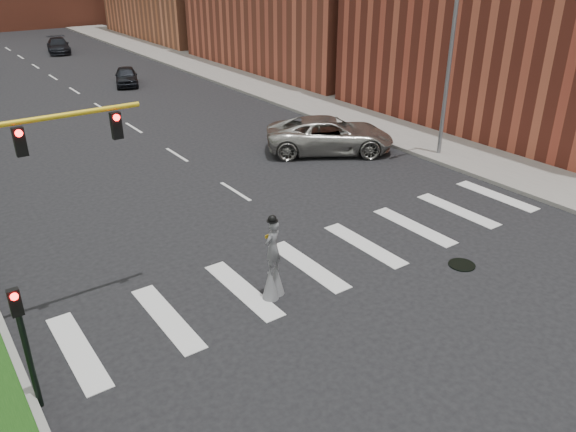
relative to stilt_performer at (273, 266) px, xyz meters
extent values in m
plane|color=black|center=(3.24, -0.18, -1.07)|extent=(160.00, 160.00, 0.00)
cube|color=gray|center=(15.74, 24.82, -0.98)|extent=(5.00, 90.00, 0.18)
cylinder|color=black|center=(6.24, -2.18, -1.05)|extent=(0.90, 0.90, 0.04)
cylinder|color=slate|center=(14.24, 5.82, 3.43)|extent=(0.20, 0.20, 9.00)
cylinder|color=gold|center=(-5.16, 2.82, 4.73)|extent=(5.20, 0.14, 0.14)
cube|color=black|center=(-5.76, 2.82, 4.23)|extent=(0.28, 0.18, 0.75)
cylinder|color=#FF0C0C|center=(-5.76, 2.72, 4.48)|extent=(0.18, 0.06, 0.18)
cube|color=black|center=(-3.26, 2.82, 4.23)|extent=(0.28, 0.18, 0.75)
cylinder|color=#FF0C0C|center=(-3.26, 2.72, 4.48)|extent=(0.18, 0.06, 0.18)
cylinder|color=black|center=(-7.06, -0.68, 0.43)|extent=(0.14, 0.14, 3.00)
cube|color=black|center=(-7.06, -0.68, 1.83)|extent=(0.25, 0.16, 0.65)
cylinder|color=#FF0C0C|center=(-7.06, -0.78, 2.03)|extent=(0.16, 0.05, 0.16)
cylinder|color=#312213|center=(0.15, 0.06, -0.64)|extent=(0.07, 0.07, 0.85)
cylinder|color=#312213|center=(-0.15, -0.06, -0.64)|extent=(0.07, 0.07, 0.85)
cone|color=slate|center=(0.15, 0.06, -0.54)|extent=(0.52, 0.52, 1.06)
cone|color=slate|center=(-0.15, -0.06, -0.54)|extent=(0.52, 0.52, 1.06)
imported|color=slate|center=(0.00, 0.00, 0.64)|extent=(0.74, 0.62, 1.72)
sphere|color=black|center=(0.00, 0.00, 1.56)|extent=(0.26, 0.26, 0.26)
cylinder|color=black|center=(0.00, 0.00, 1.51)|extent=(0.34, 0.34, 0.02)
cube|color=gold|center=(-0.05, 0.13, 1.11)|extent=(0.22, 0.05, 0.10)
imported|color=#A29F99|center=(10.06, 9.62, -0.15)|extent=(7.19, 6.09, 1.83)
imported|color=black|center=(7.25, 31.37, -0.37)|extent=(2.91, 4.43, 1.40)
imported|color=black|center=(7.10, 50.08, -0.33)|extent=(2.96, 5.37, 1.47)
camera|label=1|loc=(-8.09, -12.19, 8.63)|focal=35.00mm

